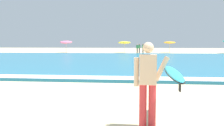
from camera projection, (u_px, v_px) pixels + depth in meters
name	position (u px, v px, depth m)	size (l,w,h in m)	color
ground_plane	(36.00, 111.00, 6.22)	(160.00, 160.00, 0.00)	beige
sea	(113.00, 59.00, 24.51)	(120.00, 28.00, 0.14)	teal
surf_foam	(82.00, 77.00, 11.23)	(120.00, 1.17, 0.01)	white
surfer_with_board	(159.00, 77.00, 4.89)	(0.93, 2.56, 1.73)	red
beach_umbrella_0	(66.00, 42.00, 43.03)	(2.14, 2.18, 2.21)	beige
beach_umbrella_1	(124.00, 43.00, 42.53)	(2.19, 2.21, 2.06)	beige
beach_umbrella_2	(170.00, 42.00, 42.84)	(2.05, 2.07, 2.05)	beige
beachgoer_near_row_left	(137.00, 48.00, 39.88)	(0.32, 0.20, 1.58)	#383842
beachgoer_near_row_mid	(143.00, 48.00, 41.40)	(0.32, 0.20, 1.58)	#383842
beachgoer_near_row_right	(139.00, 48.00, 41.02)	(0.32, 0.20, 1.58)	#383842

